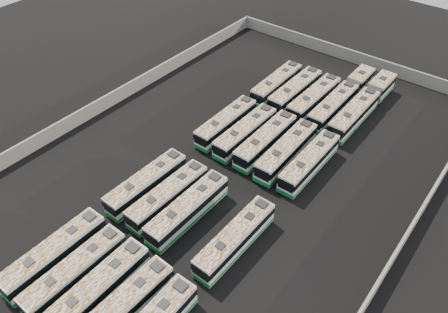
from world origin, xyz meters
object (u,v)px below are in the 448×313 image
Objects in this scene: bus_back_center at (314,99)px; bus_midback_center at (265,141)px; bus_midfront_far_right at (235,239)px; bus_back_far_left at (276,84)px; bus_back_left at (295,91)px; bus_front_right at (121,309)px; bus_midfront_far_left at (147,183)px; bus_front_far_left at (55,254)px; bus_midback_right at (286,151)px; bus_midfront_center at (188,209)px; bus_midback_far_left at (226,123)px; bus_front_left at (75,272)px; bus_midback_left at (245,132)px; bus_midback_far_right at (309,162)px; bus_front_center at (97,290)px; bus_midfront_left at (168,196)px; bus_back_right at (342,97)px; bus_back_far_right at (363,105)px.

bus_midback_center is at bearing -89.85° from bus_back_center.
bus_back_center is (-6.48, 27.89, 0.06)m from bus_midfront_far_right.
bus_back_left reaches higher than bus_back_far_left.
bus_midfront_far_right is 0.96× the size of bus_back_left.
bus_midfront_far_left is (-9.83, 12.69, 0.00)m from bus_front_right.
bus_front_far_left is 0.97× the size of bus_midback_right.
bus_midback_center reaches higher than bus_midfront_center.
bus_midback_far_left is at bearing 178.15° from bus_midback_right.
bus_midback_left is at bearing 90.07° from bus_front_left.
bus_front_far_left is at bearing -88.79° from bus_midfront_far_left.
bus_back_far_left reaches higher than bus_midfront_far_left.
bus_midback_center is at bearing 98.19° from bus_front_right.
bus_midback_far_left is at bearing -91.23° from bus_back_far_left.
bus_back_left reaches higher than bus_midback_far_right.
bus_midback_far_left is at bearing 131.22° from bus_midfront_far_right.
bus_back_left reaches higher than bus_front_right.
bus_front_right is at bearing -83.93° from bus_midback_center.
bus_back_center reaches higher than bus_front_center.
bus_back_center reaches higher than bus_midback_left.
bus_midback_right reaches higher than bus_front_left.
bus_midfront_far_right is 0.99× the size of bus_midback_left.
bus_midfront_far_right is 30.91m from bus_back_far_left.
bus_back_far_left is at bearing 115.56° from bus_midfront_far_right.
bus_midback_far_left is at bearing 178.39° from bus_midback_left.
bus_front_right is at bearing -80.80° from bus_back_left.
bus_midback_left is 12.87m from bus_back_left.
bus_midfront_left is 15.49m from bus_midback_far_left.
bus_front_right is at bearing -90.54° from bus_back_right.
bus_back_right is at bearing 15.48° from bus_back_far_left.
bus_midfront_left is 0.99× the size of bus_back_far_left.
bus_back_center is at bearing 84.49° from bus_midfront_left.
bus_midback_far_right reaches higher than bus_midback_far_left.
bus_midfront_center is at bearing -1.22° from bus_midfront_left.
bus_midfront_center is at bearing -83.34° from bus_back_left.
bus_back_far_right is (9.73, 43.82, 0.07)m from bus_front_left.
bus_front_left is (3.35, -0.03, -0.04)m from bus_front_far_left.
bus_midback_far_left is at bearing 91.14° from bus_midfront_far_left.
bus_back_left is 1.00× the size of bus_back_center.
bus_back_far_right reaches higher than bus_midback_left.
bus_back_right reaches higher than bus_midback_far_left.
bus_midback_center is at bearing 175.79° from bus_midback_right.
bus_front_far_left is at bearing 179.55° from bus_front_left.
bus_midback_center is 13.07m from bus_back_left.
bus_front_left is 3.26m from bus_front_center.
bus_front_far_left is 44.79m from bus_back_right.
bus_back_far_left is (-6.61, 40.79, -0.03)m from bus_front_center.
bus_midfront_left is 27.87m from bus_back_left.
bus_back_left is at bearing 91.28° from bus_midfront_left.
bus_midfront_far_left is 0.99× the size of bus_back_far_left.
bus_midback_far_right reaches higher than bus_front_left.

